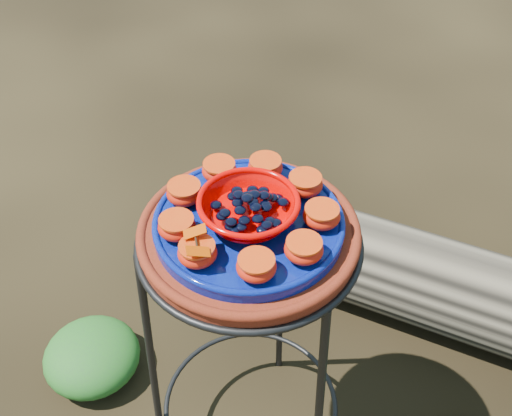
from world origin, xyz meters
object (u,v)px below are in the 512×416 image
(plant_stand, at_px, (250,355))
(cobalt_plate, at_px, (249,224))
(terracotta_saucer, at_px, (249,235))
(red_bowl, at_px, (249,210))
(driftwood_log, at_px, (440,285))

(plant_stand, xyz_separation_m, cobalt_plate, (0.00, 0.00, 0.39))
(plant_stand, bearing_deg, terracotta_saucer, 0.00)
(red_bowl, bearing_deg, cobalt_plate, 0.00)
(plant_stand, bearing_deg, driftwood_log, 55.51)
(red_bowl, bearing_deg, driftwood_log, 55.51)
(cobalt_plate, relative_size, driftwood_log, 0.23)
(plant_stand, xyz_separation_m, driftwood_log, (0.37, 0.53, -0.22))
(driftwood_log, bearing_deg, cobalt_plate, -124.49)
(plant_stand, height_order, terracotta_saucer, terracotta_saucer)
(terracotta_saucer, relative_size, cobalt_plate, 1.17)
(terracotta_saucer, distance_m, cobalt_plate, 0.03)
(terracotta_saucer, height_order, cobalt_plate, cobalt_plate)
(plant_stand, distance_m, terracotta_saucer, 0.37)
(cobalt_plate, xyz_separation_m, red_bowl, (0.00, 0.00, 0.03))
(plant_stand, height_order, cobalt_plate, cobalt_plate)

